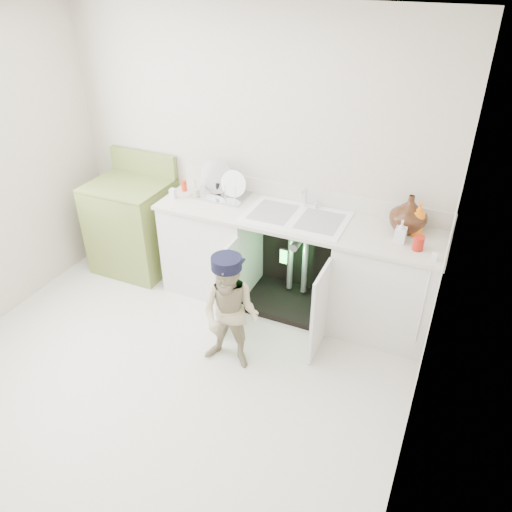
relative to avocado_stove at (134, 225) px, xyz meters
The scene contains 5 objects.
ground 1.70m from the avocado_stove, 46.15° to the right, with size 3.50×3.50×0.00m, color beige.
room_shell 1.82m from the avocado_stove, 46.15° to the right, with size 6.00×5.50×1.26m.
counter_run 1.71m from the avocado_stove, ahead, with size 2.44×1.02×1.20m.
avocado_stove is the anchor object (origin of this frame).
repair_worker 1.76m from the avocado_stove, 30.33° to the right, with size 0.48×0.76×0.97m.
Camera 1 is at (1.75, -2.30, 2.82)m, focal length 35.00 mm.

